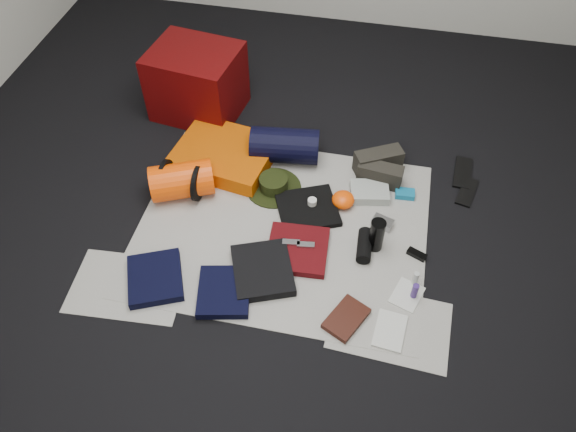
% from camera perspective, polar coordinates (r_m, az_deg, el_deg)
% --- Properties ---
extents(floor, '(4.50, 4.50, 0.02)m').
position_cam_1_polar(floor, '(3.17, -0.56, -1.29)').
color(floor, black).
rests_on(floor, ground).
extents(newspaper_mat, '(1.60, 1.30, 0.01)m').
position_cam_1_polar(newspaper_mat, '(3.16, -0.57, -1.14)').
color(newspaper_mat, beige).
rests_on(newspaper_mat, floor).
extents(newspaper_sheet_front_left, '(0.61, 0.44, 0.00)m').
position_cam_1_polar(newspaper_sheet_front_left, '(3.04, -15.94, -6.85)').
color(newspaper_sheet_front_left, beige).
rests_on(newspaper_sheet_front_left, floor).
extents(newspaper_sheet_front_right, '(0.60, 0.43, 0.00)m').
position_cam_1_polar(newspaper_sheet_front_right, '(2.85, 10.32, -10.87)').
color(newspaper_sheet_front_right, beige).
rests_on(newspaper_sheet_front_right, floor).
extents(red_cabinet, '(0.61, 0.53, 0.46)m').
position_cam_1_polar(red_cabinet, '(3.82, -9.24, 13.29)').
color(red_cabinet, '#500506').
rests_on(red_cabinet, floor).
extents(sleeping_pad, '(0.64, 0.56, 0.10)m').
position_cam_1_polar(sleeping_pad, '(3.51, -6.46, 6.25)').
color(sleeping_pad, '#C84F02').
rests_on(sleeping_pad, newspaper_mat).
extents(stuff_sack, '(0.41, 0.34, 0.21)m').
position_cam_1_polar(stuff_sack, '(3.31, -10.73, 3.56)').
color(stuff_sack, '#F74704').
rests_on(stuff_sack, newspaper_mat).
extents(sack_strap_left, '(0.02, 0.22, 0.22)m').
position_cam_1_polar(sack_strap_left, '(3.34, -12.35, 3.83)').
color(sack_strap_left, black).
rests_on(sack_strap_left, newspaper_mat).
extents(sack_strap_right, '(0.02, 0.22, 0.22)m').
position_cam_1_polar(sack_strap_right, '(3.28, -9.10, 3.35)').
color(sack_strap_right, black).
rests_on(sack_strap_right, newspaper_mat).
extents(navy_duffel, '(0.44, 0.27, 0.22)m').
position_cam_1_polar(navy_duffel, '(3.46, -0.34, 7.16)').
color(navy_duffel, black).
rests_on(navy_duffel, newspaper_mat).
extents(boonie_brim, '(0.41, 0.41, 0.01)m').
position_cam_1_polar(boonie_brim, '(3.35, -1.47, 2.89)').
color(boonie_brim, black).
rests_on(boonie_brim, newspaper_mat).
extents(boonie_crown, '(0.17, 0.17, 0.07)m').
position_cam_1_polar(boonie_crown, '(3.32, -1.48, 3.38)').
color(boonie_crown, black).
rests_on(boonie_crown, boonie_brim).
extents(hiking_boot_left, '(0.30, 0.23, 0.14)m').
position_cam_1_polar(hiking_boot_left, '(3.46, 9.14, 5.52)').
color(hiking_boot_left, '#27251F').
rests_on(hiking_boot_left, newspaper_mat).
extents(hiking_boot_right, '(0.27, 0.13, 0.13)m').
position_cam_1_polar(hiking_boot_right, '(3.39, 9.32, 4.18)').
color(hiking_boot_right, '#27251F').
rests_on(hiking_boot_right, newspaper_mat).
extents(flip_flop_left, '(0.14, 0.25, 0.01)m').
position_cam_1_polar(flip_flop_left, '(3.50, 17.73, 2.34)').
color(flip_flop_left, black).
rests_on(flip_flop_left, floor).
extents(flip_flop_right, '(0.12, 0.28, 0.01)m').
position_cam_1_polar(flip_flop_right, '(3.61, 17.32, 4.22)').
color(flip_flop_right, black).
rests_on(flip_flop_right, floor).
extents(trousers_navy_a, '(0.37, 0.39, 0.05)m').
position_cam_1_polar(trousers_navy_a, '(3.00, -13.34, -6.15)').
color(trousers_navy_a, black).
rests_on(trousers_navy_a, newspaper_mat).
extents(trousers_navy_b, '(0.32, 0.34, 0.05)m').
position_cam_1_polar(trousers_navy_b, '(2.89, -6.53, -7.66)').
color(trousers_navy_b, black).
rests_on(trousers_navy_b, newspaper_mat).
extents(trousers_charcoal, '(0.41, 0.43, 0.05)m').
position_cam_1_polar(trousers_charcoal, '(2.95, -2.60, -5.53)').
color(trousers_charcoal, black).
rests_on(trousers_charcoal, newspaper_mat).
extents(black_tshirt, '(0.43, 0.42, 0.03)m').
position_cam_1_polar(black_tshirt, '(3.22, 2.01, 0.71)').
color(black_tshirt, black).
rests_on(black_tshirt, newspaper_mat).
extents(red_shirt, '(0.34, 0.34, 0.04)m').
position_cam_1_polar(red_shirt, '(3.03, 0.98, -3.44)').
color(red_shirt, '#49080B').
rests_on(red_shirt, newspaper_mat).
extents(orange_stuff_sack, '(0.15, 0.15, 0.09)m').
position_cam_1_polar(orange_stuff_sack, '(3.25, 5.63, 1.66)').
color(orange_stuff_sack, '#F74704').
rests_on(orange_stuff_sack, newspaper_mat).
extents(first_aid_pouch, '(0.25, 0.21, 0.06)m').
position_cam_1_polar(first_aid_pouch, '(3.33, 8.27, 2.42)').
color(first_aid_pouch, '#929890').
rests_on(first_aid_pouch, newspaper_mat).
extents(water_bottle, '(0.11, 0.11, 0.20)m').
position_cam_1_polar(water_bottle, '(3.03, 9.00, -1.92)').
color(water_bottle, black).
rests_on(water_bottle, newspaper_mat).
extents(speaker, '(0.09, 0.20, 0.08)m').
position_cam_1_polar(speaker, '(3.05, 7.77, -3.00)').
color(speaker, black).
rests_on(speaker, newspaper_mat).
extents(compact_camera, '(0.13, 0.10, 0.05)m').
position_cam_1_polar(compact_camera, '(3.19, 9.58, -0.66)').
color(compact_camera, '#A4A3A8').
rests_on(compact_camera, newspaper_mat).
extents(cyan_case, '(0.12, 0.08, 0.04)m').
position_cam_1_polar(cyan_case, '(3.37, 11.78, 2.23)').
color(cyan_case, '#0E668F').
rests_on(cyan_case, newspaper_mat).
extents(toiletry_purple, '(0.04, 0.04, 0.10)m').
position_cam_1_polar(toiletry_purple, '(2.92, 12.75, -7.45)').
color(toiletry_purple, navy).
rests_on(toiletry_purple, newspaper_mat).
extents(toiletry_clear, '(0.03, 0.03, 0.09)m').
position_cam_1_polar(toiletry_clear, '(2.97, 12.83, -6.20)').
color(toiletry_clear, '#ABAFAA').
rests_on(toiletry_clear, newspaper_mat).
extents(paperback_book, '(0.23, 0.27, 0.03)m').
position_cam_1_polar(paperback_book, '(2.82, 5.94, -10.30)').
color(paperback_book, black).
rests_on(paperback_book, newspaper_mat).
extents(map_booklet, '(0.16, 0.22, 0.01)m').
position_cam_1_polar(map_booklet, '(2.83, 10.31, -11.38)').
color(map_booklet, beige).
rests_on(map_booklet, newspaper_mat).
extents(map_printout, '(0.19, 0.21, 0.01)m').
position_cam_1_polar(map_printout, '(2.95, 11.99, -7.84)').
color(map_printout, beige).
rests_on(map_printout, newspaper_mat).
extents(sunglasses, '(0.11, 0.08, 0.03)m').
position_cam_1_polar(sunglasses, '(3.10, 12.94, -3.81)').
color(sunglasses, black).
rests_on(sunglasses, newspaper_mat).
extents(key_cluster, '(0.08, 0.08, 0.01)m').
position_cam_1_polar(key_cluster, '(2.99, -15.06, -7.61)').
color(key_cluster, '#A4A3A8').
rests_on(key_cluster, newspaper_mat).
extents(tape_roll, '(0.05, 0.05, 0.03)m').
position_cam_1_polar(tape_roll, '(3.22, 2.47, 1.45)').
color(tape_roll, silver).
rests_on(tape_roll, black_tshirt).
extents(energy_bar_a, '(0.10, 0.05, 0.01)m').
position_cam_1_polar(energy_bar_a, '(3.03, 0.32, -2.69)').
color(energy_bar_a, '#A4A3A8').
rests_on(energy_bar_a, red_shirt).
extents(energy_bar_b, '(0.10, 0.05, 0.01)m').
position_cam_1_polar(energy_bar_b, '(3.02, 1.81, -2.94)').
color(energy_bar_b, '#A4A3A8').
rests_on(energy_bar_b, red_shirt).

